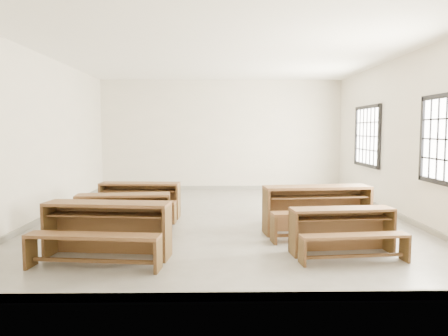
{
  "coord_description": "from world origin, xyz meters",
  "views": [
    {
      "loc": [
        -0.16,
        -8.57,
        1.75
      ],
      "look_at": [
        0.0,
        0.0,
        1.0
      ],
      "focal_mm": 35.0,
      "sensor_mm": 36.0,
      "label": 1
    }
  ],
  "objects_px": {
    "desk_set_0": "(106,226)",
    "desk_set_1": "(123,212)",
    "desk_set_4": "(318,206)",
    "desk_set_2": "(139,198)",
    "desk_set_5": "(315,201)",
    "desk_set_3": "(343,228)"
  },
  "relations": [
    {
      "from": "desk_set_0",
      "to": "desk_set_1",
      "type": "height_order",
      "value": "desk_set_0"
    },
    {
      "from": "desk_set_0",
      "to": "desk_set_4",
      "type": "height_order",
      "value": "desk_set_4"
    },
    {
      "from": "desk_set_2",
      "to": "desk_set_5",
      "type": "bearing_deg",
      "value": -2.04
    },
    {
      "from": "desk_set_0",
      "to": "desk_set_3",
      "type": "xyz_separation_m",
      "value": [
        3.28,
        0.13,
        -0.07
      ]
    },
    {
      "from": "desk_set_4",
      "to": "desk_set_5",
      "type": "height_order",
      "value": "desk_set_4"
    },
    {
      "from": "desk_set_3",
      "to": "desk_set_5",
      "type": "distance_m",
      "value": 2.25
    },
    {
      "from": "desk_set_0",
      "to": "desk_set_4",
      "type": "relative_size",
      "value": 0.95
    },
    {
      "from": "desk_set_0",
      "to": "desk_set_2",
      "type": "distance_m",
      "value": 2.72
    },
    {
      "from": "desk_set_3",
      "to": "desk_set_2",
      "type": "bearing_deg",
      "value": 136.02
    },
    {
      "from": "desk_set_1",
      "to": "desk_set_2",
      "type": "relative_size",
      "value": 0.99
    },
    {
      "from": "desk_set_1",
      "to": "desk_set_3",
      "type": "xyz_separation_m",
      "value": [
        3.32,
        -1.15,
        -0.02
      ]
    },
    {
      "from": "desk_set_3",
      "to": "desk_set_5",
      "type": "relative_size",
      "value": 0.99
    },
    {
      "from": "desk_set_4",
      "to": "desk_set_5",
      "type": "relative_size",
      "value": 1.23
    },
    {
      "from": "desk_set_1",
      "to": "desk_set_5",
      "type": "relative_size",
      "value": 1.05
    },
    {
      "from": "desk_set_5",
      "to": "desk_set_1",
      "type": "bearing_deg",
      "value": -163.71
    },
    {
      "from": "desk_set_3",
      "to": "desk_set_4",
      "type": "distance_m",
      "value": 1.22
    },
    {
      "from": "desk_set_2",
      "to": "desk_set_3",
      "type": "height_order",
      "value": "desk_set_2"
    },
    {
      "from": "desk_set_0",
      "to": "desk_set_5",
      "type": "relative_size",
      "value": 1.17
    },
    {
      "from": "desk_set_0",
      "to": "desk_set_1",
      "type": "xyz_separation_m",
      "value": [
        -0.04,
        1.28,
        -0.04
      ]
    },
    {
      "from": "desk_set_1",
      "to": "desk_set_5",
      "type": "bearing_deg",
      "value": 12.49
    },
    {
      "from": "desk_set_0",
      "to": "desk_set_4",
      "type": "distance_m",
      "value": 3.48
    },
    {
      "from": "desk_set_4",
      "to": "desk_set_5",
      "type": "bearing_deg",
      "value": 73.63
    }
  ]
}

